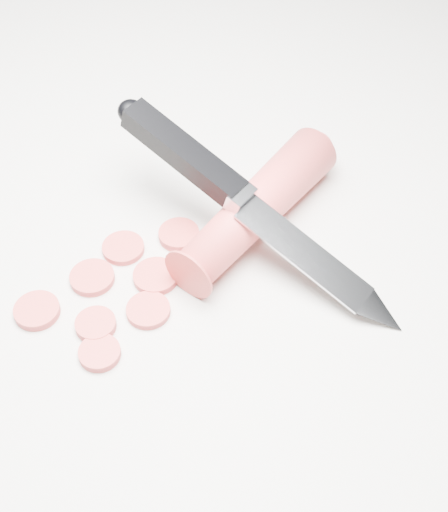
# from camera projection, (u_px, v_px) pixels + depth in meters

# --- Properties ---
(ground) EXTENTS (2.40, 2.40, 0.00)m
(ground) POSITION_uv_depth(u_px,v_px,m) (146.00, 241.00, 0.57)
(ground) COLOR beige
(ground) RESTS_ON ground
(carrot) EXTENTS (0.12, 0.17, 0.04)m
(carrot) POSITION_uv_depth(u_px,v_px,m) (256.00, 207.00, 0.56)
(carrot) COLOR #DE3B3B
(carrot) RESTS_ON ground
(carrot_slice_0) EXTENTS (0.03, 0.03, 0.01)m
(carrot_slice_0) POSITION_uv_depth(u_px,v_px,m) (123.00, 248.00, 0.56)
(carrot_slice_0) COLOR red
(carrot_slice_0) RESTS_ON ground
(carrot_slice_1) EXTENTS (0.03, 0.03, 0.01)m
(carrot_slice_1) POSITION_uv_depth(u_px,v_px,m) (100.00, 353.00, 0.50)
(carrot_slice_1) COLOR red
(carrot_slice_1) RESTS_ON ground
(carrot_slice_2) EXTENTS (0.03, 0.03, 0.01)m
(carrot_slice_2) POSITION_uv_depth(u_px,v_px,m) (179.00, 235.00, 0.57)
(carrot_slice_2) COLOR red
(carrot_slice_2) RESTS_ON ground
(carrot_slice_3) EXTENTS (0.03, 0.03, 0.01)m
(carrot_slice_3) POSITION_uv_depth(u_px,v_px,m) (96.00, 324.00, 0.51)
(carrot_slice_3) COLOR red
(carrot_slice_3) RESTS_ON ground
(carrot_slice_4) EXTENTS (0.03, 0.03, 0.01)m
(carrot_slice_4) POSITION_uv_depth(u_px,v_px,m) (156.00, 276.00, 0.54)
(carrot_slice_4) COLOR red
(carrot_slice_4) RESTS_ON ground
(carrot_slice_5) EXTENTS (0.03, 0.03, 0.01)m
(carrot_slice_5) POSITION_uv_depth(u_px,v_px,m) (37.00, 311.00, 0.52)
(carrot_slice_5) COLOR red
(carrot_slice_5) RESTS_ON ground
(carrot_slice_6) EXTENTS (0.03, 0.03, 0.01)m
(carrot_slice_6) POSITION_uv_depth(u_px,v_px,m) (92.00, 278.00, 0.54)
(carrot_slice_6) COLOR red
(carrot_slice_6) RESTS_ON ground
(carrot_slice_7) EXTENTS (0.03, 0.03, 0.01)m
(carrot_slice_7) POSITION_uv_depth(u_px,v_px,m) (148.00, 310.00, 0.52)
(carrot_slice_7) COLOR red
(carrot_slice_7) RESTS_ON ground
(kitchen_knife) EXTENTS (0.25, 0.16, 0.09)m
(kitchen_knife) POSITION_uv_depth(u_px,v_px,m) (257.00, 208.00, 0.53)
(kitchen_knife) COLOR #B6B8BD
(kitchen_knife) RESTS_ON ground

